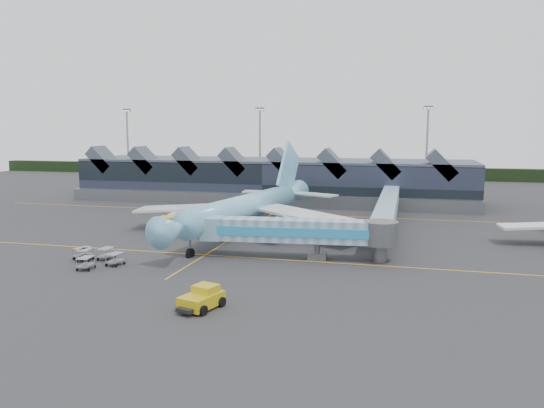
% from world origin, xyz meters
% --- Properties ---
extents(ground, '(260.00, 260.00, 0.00)m').
position_xyz_m(ground, '(0.00, 0.00, 0.00)').
color(ground, '#27272A').
rests_on(ground, ground).
extents(taxi_stripes, '(120.00, 60.00, 0.01)m').
position_xyz_m(taxi_stripes, '(0.00, 10.00, 0.01)').
color(taxi_stripes, orange).
rests_on(taxi_stripes, ground).
extents(tree_line_far, '(260.00, 4.00, 4.00)m').
position_xyz_m(tree_line_far, '(0.00, 110.00, 2.00)').
color(tree_line_far, black).
rests_on(tree_line_far, ground).
extents(terminal, '(90.00, 22.25, 12.52)m').
position_xyz_m(terminal, '(-5.07, 47.35, 4.88)').
color(terminal, black).
rests_on(terminal, ground).
extents(light_masts, '(132.40, 42.56, 22.45)m').
position_xyz_m(light_masts, '(21.00, 62.80, 12.49)').
color(light_masts, '#95979D').
rests_on(light_masts, ground).
extents(main_airliner, '(39.21, 45.58, 14.68)m').
position_xyz_m(main_airliner, '(1.34, 7.00, 4.31)').
color(main_airliner, '#6CB4DB').
rests_on(main_airliner, ground).
extents(jet_bridge, '(25.02, 5.91, 5.19)m').
position_xyz_m(jet_bridge, '(13.50, -6.68, 3.48)').
color(jet_bridge, '#6B97B2').
rests_on(jet_bridge, ground).
extents(fuel_truck, '(3.24, 10.16, 3.39)m').
position_xyz_m(fuel_truck, '(-10.25, 6.23, 1.90)').
color(fuel_truck, black).
rests_on(fuel_truck, ground).
extents(pushback_tug, '(3.92, 5.10, 2.07)m').
position_xyz_m(pushback_tug, '(7.46, -27.78, 0.93)').
color(pushback_tug, gold).
rests_on(pushback_tug, ground).
extents(baggage_carts, '(7.47, 7.14, 1.49)m').
position_xyz_m(baggage_carts, '(-11.65, -15.29, 0.84)').
color(baggage_carts, '#95979D').
rests_on(baggage_carts, ground).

